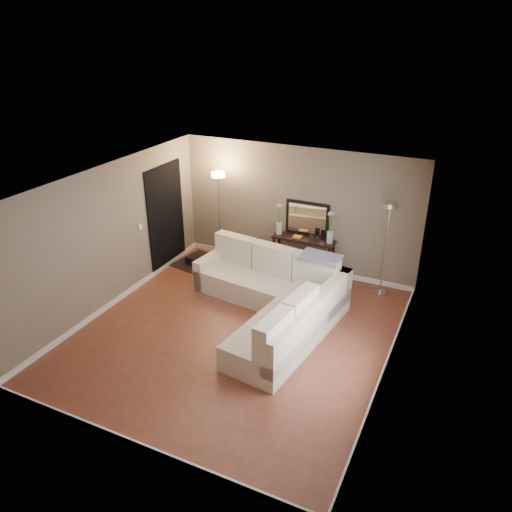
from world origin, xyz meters
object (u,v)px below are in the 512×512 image
at_px(sectional_sofa, 275,297).
at_px(floor_lamp_unlit, 387,231).
at_px(console_table, 299,253).
at_px(floor_lamp_lit, 219,200).

bearing_deg(sectional_sofa, floor_lamp_unlit, 46.33).
relative_size(sectional_sofa, console_table, 2.40).
height_order(sectional_sofa, floor_lamp_lit, floor_lamp_lit).
bearing_deg(floor_lamp_lit, sectional_sofa, -38.63).
height_order(console_table, floor_lamp_lit, floor_lamp_lit).
bearing_deg(console_table, sectional_sofa, -83.07).
xyz_separation_m(sectional_sofa, floor_lamp_unlit, (1.53, 1.60, 0.93)).
height_order(sectional_sofa, console_table, sectional_sofa).
xyz_separation_m(floor_lamp_lit, floor_lamp_unlit, (3.49, 0.03, -0.10)).
distance_m(console_table, floor_lamp_lit, 2.00).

